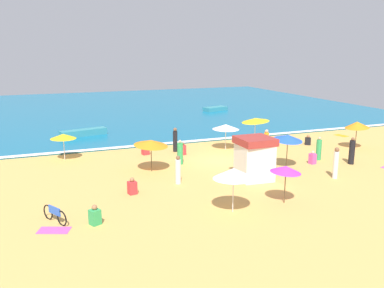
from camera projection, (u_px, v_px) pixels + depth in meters
ground_plane at (220, 161)px, 28.80m from camera, size 60.00×60.00×0.00m
ocean_water at (129, 108)px, 54.16m from camera, size 60.00×44.00×0.10m
wave_breaker_foam at (188, 141)px, 34.48m from camera, size 57.00×0.70×0.01m
lifeguard_cabana at (254, 158)px, 24.54m from camera, size 2.03×2.03×2.57m
beach_umbrella_0 at (63, 136)px, 28.73m from camera, size 2.48×2.48×1.89m
beach_umbrella_1 at (288, 138)px, 26.80m from camera, size 2.25×2.27×2.32m
beach_umbrella_2 at (234, 173)px, 19.41m from camera, size 2.44×2.45×2.22m
beach_umbrella_3 at (255, 120)px, 33.70m from camera, size 2.51×2.49×2.26m
beach_umbrella_4 at (357, 125)px, 32.03m from camera, size 2.03×2.00×2.23m
beach_umbrella_5 at (286, 169)px, 20.61m from camera, size 2.07×2.06×2.00m
beach_umbrella_7 at (151, 143)px, 26.01m from camera, size 3.04×3.05×2.16m
beach_umbrella_8 at (226, 127)px, 31.78m from camera, size 2.93×2.93×2.00m
parked_bicycle at (55, 214)px, 18.60m from camera, size 0.93×1.62×0.76m
beachgoer_0 at (308, 141)px, 33.65m from camera, size 0.58×0.58×0.83m
beachgoer_1 at (175, 140)px, 31.29m from camera, size 0.48×0.48×1.85m
beachgoer_2 at (145, 149)px, 30.52m from camera, size 0.55×0.55×0.92m
beachgoer_3 at (266, 142)px, 30.98m from camera, size 0.40×0.40×1.78m
beachgoer_4 at (132, 187)px, 22.20m from camera, size 0.50×0.50×0.93m
beachgoer_5 at (180, 153)px, 27.88m from camera, size 0.48×0.48×1.68m
beachgoer_6 at (336, 163)px, 24.77m from camera, size 0.42×0.42×1.93m
beachgoer_7 at (178, 170)px, 23.81m from camera, size 0.37×0.37×1.68m
beachgoer_8 at (183, 149)px, 30.46m from camera, size 0.41×0.41×0.95m
beachgoer_9 at (352, 152)px, 27.91m from camera, size 0.42×0.42×1.85m
beachgoer_10 at (95, 216)px, 18.34m from camera, size 0.57×0.57×0.93m
beachgoer_11 at (319, 149)px, 28.96m from camera, size 0.51×0.51×1.67m
beachgoer_12 at (313, 158)px, 28.05m from camera, size 0.44×0.44×0.91m
beach_towel_0 at (341, 136)px, 37.25m from camera, size 0.99×1.35×0.01m
beach_towel_3 at (54, 230)px, 17.82m from camera, size 1.54×1.19×0.01m
small_boat_0 at (84, 133)px, 36.68m from camera, size 4.21×1.92×0.57m
small_boat_1 at (215, 109)px, 51.55m from camera, size 3.25×2.02×0.47m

